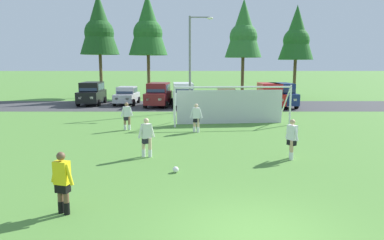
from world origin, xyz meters
The scene contains 21 objects.
ground_plane centered at (0.00, 15.00, 0.00)m, with size 400.00×400.00×0.00m, color #518438.
parking_lot_strip centered at (0.00, 25.25, 0.00)m, with size 52.00×8.40×0.01m, color #3D3D3F.
soccer_ball centered at (-2.00, 4.68, 0.11)m, with size 0.22×0.22×0.22m.
soccer_goal centered at (1.09, 14.99, 1.29)m, with size 7.57×2.66×2.57m.
referee centered at (-4.72, 1.21, 0.82)m, with size 0.70×0.38×1.64m.
player_striker_near centered at (-3.30, 6.83, 0.82)m, with size 0.70×0.42×1.64m.
player_midfield_center centered at (-1.18, 12.22, 0.82)m, with size 0.74×0.28×1.64m.
player_defender_far centered at (2.63, 6.50, 0.82)m, with size 0.41×0.71×1.64m.
player_winger_left centered at (-5.25, 12.90, 0.82)m, with size 0.69×0.44×1.64m.
parked_car_slot_far_left centered at (-11.08, 26.22, 1.11)m, with size 2.28×4.67×2.16m.
parked_car_slot_left centered at (-7.73, 26.29, 0.88)m, with size 2.13×4.25×1.72m.
parked_car_slot_center_left centered at (-4.51, 24.76, 1.11)m, with size 2.40×4.73×2.16m.
parked_car_slot_center centered at (-2.23, 24.83, 1.11)m, with size 2.36×4.71×2.16m.
parked_car_slot_center_right centered at (1.83, 25.85, 0.88)m, with size 2.26×4.32×1.72m.
parked_car_slot_right centered at (5.63, 24.21, 1.11)m, with size 2.15×4.61×2.16m.
parked_car_slot_far_right centered at (6.74, 24.38, 1.11)m, with size 2.26×4.66×2.16m.
tree_left_edge centered at (-12.24, 34.31, 8.29)m, with size 4.52×4.52×12.04m.
tree_mid_left centered at (-6.43, 33.20, 8.12)m, with size 4.43×4.43×11.81m.
tree_center_back centered at (4.43, 33.15, 7.68)m, with size 4.19×4.19×11.17m.
tree_mid_right centered at (10.62, 33.70, 7.27)m, with size 3.97×3.97×10.58m.
street_lamp centered at (-1.41, 21.14, 3.96)m, with size 2.00×0.32×7.64m.
Camera 1 is at (-1.42, -7.28, 3.80)m, focal length 32.52 mm.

